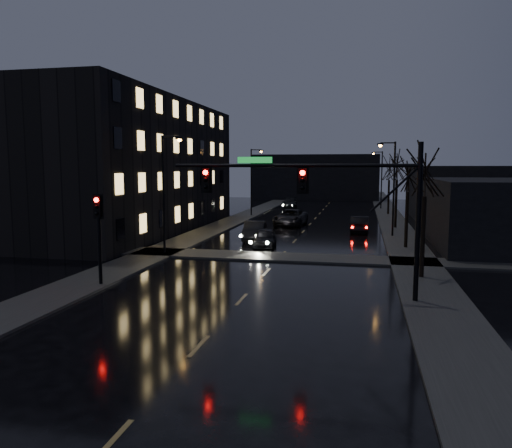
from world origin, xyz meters
The scene contains 23 objects.
ground centered at (0.00, 0.00, 0.00)m, with size 160.00×160.00×0.00m, color black.
sidewalk_left centered at (-8.50, 35.00, 0.06)m, with size 3.00×140.00×0.12m, color #2D2D2B.
sidewalk_right centered at (8.50, 35.00, 0.06)m, with size 3.00×140.00×0.12m, color #2D2D2B.
sidewalk_cross centered at (0.00, 18.50, 0.06)m, with size 40.00×3.00×0.12m, color #2D2D2B.
apartment_block centered at (-16.50, 30.00, 6.00)m, with size 12.00×30.00×12.00m, color black.
commercial_right_near centered at (15.50, 26.00, 2.50)m, with size 10.00×14.00×5.00m, color black.
commercial_right_far centered at (17.00, 48.00, 3.00)m, with size 12.00×18.00×6.00m, color black.
far_block centered at (-3.00, 78.00, 4.00)m, with size 22.00×10.00×8.00m, color black.
signal_mast centered at (3.85, 9.00, 4.87)m, with size 11.11×0.41×7.00m.
signal_pole_left centered at (-7.50, 8.99, 3.01)m, with size 0.35×0.41×4.53m.
tree_near centered at (8.40, 14.00, 6.22)m, with size 3.52×3.52×8.08m.
tree_mid_a centered at (8.40, 24.00, 5.83)m, with size 3.30×3.30×7.58m.
tree_mid_b centered at (8.40, 36.00, 6.61)m, with size 3.74×3.74×8.59m.
tree_far centered at (8.40, 50.00, 6.06)m, with size 3.43×3.43×7.88m.
streetlight_l_near centered at (-7.58, 18.00, 4.77)m, with size 1.53×0.28×8.00m.
streetlight_l_far centered at (-7.58, 45.00, 4.77)m, with size 1.53×0.28×8.00m.
streetlight_r_mid centered at (7.58, 30.00, 4.77)m, with size 1.53×0.28×8.00m.
streetlight_r_far centered at (7.58, 58.00, 4.77)m, with size 1.53×0.28×8.00m.
oncoming_car_a centered at (-1.80, 22.75, 0.68)m, with size 1.60×3.99×1.36m, color black.
oncoming_car_b centered at (-3.24, 25.78, 0.76)m, with size 1.62×4.63×1.53m, color black.
oncoming_car_c centered at (-1.80, 36.40, 0.82)m, with size 2.72×5.90×1.64m, color black.
oncoming_car_d centered at (-4.76, 56.34, 0.74)m, with size 2.08×5.12×1.49m, color black.
lead_car centered at (5.05, 32.58, 0.74)m, with size 1.57×4.51×1.49m, color black.
Camera 1 is at (5.21, -13.31, 5.97)m, focal length 35.00 mm.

